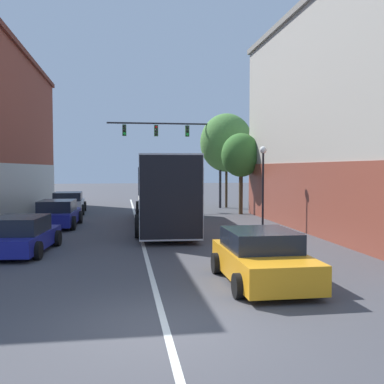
% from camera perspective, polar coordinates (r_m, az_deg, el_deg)
% --- Properties ---
extents(ground_plane, '(160.00, 160.00, 0.00)m').
position_cam_1_polar(ground_plane, '(8.60, -3.33, -17.00)').
color(ground_plane, '#424247').
extents(lane_center_line, '(0.14, 40.40, 0.01)m').
position_cam_1_polar(lane_center_line, '(22.45, -6.82, -4.51)').
color(lane_center_line, silver).
rests_on(lane_center_line, ground_plane).
extents(bus, '(3.08, 12.44, 3.50)m').
position_cam_1_polar(bus, '(22.82, -3.74, 0.57)').
color(bus, '#B7B7BC').
rests_on(bus, ground_plane).
extents(hatchback_foreground, '(2.13, 3.96, 1.34)m').
position_cam_1_polar(hatchback_foreground, '(11.79, 8.88, -8.29)').
color(hatchback_foreground, orange).
rests_on(hatchback_foreground, ground_plane).
extents(parked_car_left_near, '(2.16, 4.22, 1.35)m').
position_cam_1_polar(parked_car_left_near, '(23.48, -16.68, -2.70)').
color(parked_car_left_near, navy).
rests_on(parked_car_left_near, ground_plane).
extents(parked_car_left_mid, '(2.36, 4.29, 1.28)m').
position_cam_1_polar(parked_car_left_mid, '(16.76, -20.90, -5.18)').
color(parked_car_left_mid, navy).
rests_on(parked_car_left_mid, ground_plane).
extents(parked_car_left_far, '(2.25, 4.34, 1.40)m').
position_cam_1_polar(parked_car_left_far, '(30.35, -15.43, -1.37)').
color(parked_car_left_far, silver).
rests_on(parked_car_left_far, ground_plane).
extents(traffic_signal_gantry, '(8.31, 0.36, 6.46)m').
position_cam_1_polar(traffic_signal_gantry, '(32.78, -1.13, 6.33)').
color(traffic_signal_gantry, black).
rests_on(traffic_signal_gantry, ground_plane).
extents(street_lamp, '(0.35, 0.35, 3.99)m').
position_cam_1_polar(street_lamp, '(21.64, 9.01, 1.79)').
color(street_lamp, black).
rests_on(street_lamp, ground_plane).
extents(street_tree_near, '(2.53, 2.28, 5.18)m').
position_cam_1_polar(street_tree_near, '(28.86, 6.25, 4.64)').
color(street_tree_near, '#4C3823').
rests_on(street_tree_near, ground_plane).
extents(street_tree_far, '(3.93, 3.54, 7.00)m').
position_cam_1_polar(street_tree_far, '(33.65, 4.40, 6.25)').
color(street_tree_far, '#3D2D1E').
rests_on(street_tree_far, ground_plane).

